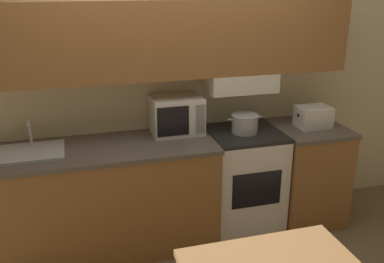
{
  "coord_description": "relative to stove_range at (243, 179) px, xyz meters",
  "views": [
    {
      "loc": [
        -0.79,
        -3.53,
        2.16
      ],
      "look_at": [
        0.05,
        -0.58,
        1.06
      ],
      "focal_mm": 40.0,
      "sensor_mm": 36.0,
      "label": 1
    }
  ],
  "objects": [
    {
      "name": "sink_basin",
      "position": [
        -1.75,
        -0.02,
        0.47
      ],
      "size": [
        0.49,
        0.39,
        0.23
      ],
      "color": "#B7BABF",
      "rests_on": "lower_counter_main"
    },
    {
      "name": "lower_counter_right_stub",
      "position": [
        0.62,
        -0.02,
        0.0
      ],
      "size": [
        0.6,
        0.68,
        0.91
      ],
      "color": "#936033",
      "rests_on": "ground_plane"
    },
    {
      "name": "toaster",
      "position": [
        0.63,
        -0.04,
        0.55
      ],
      "size": [
        0.3,
        0.21,
        0.19
      ],
      "color": "white",
      "rests_on": "lower_counter_right_stub"
    },
    {
      "name": "cooking_pot",
      "position": [
        -0.01,
        -0.01,
        0.54
      ],
      "size": [
        0.31,
        0.24,
        0.16
      ],
      "color": "#B7BABF",
      "rests_on": "stove_range"
    },
    {
      "name": "microwave",
      "position": [
        -0.57,
        0.14,
        0.61
      ],
      "size": [
        0.43,
        0.32,
        0.32
      ],
      "color": "white",
      "rests_on": "lower_counter_main"
    },
    {
      "name": "lower_counter_main",
      "position": [
        -1.22,
        -0.02,
        0.0
      ],
      "size": [
        1.81,
        0.68,
        0.91
      ],
      "color": "#936033",
      "rests_on": "ground_plane"
    },
    {
      "name": "stove_range",
      "position": [
        0.0,
        0.0,
        0.0
      ],
      "size": [
        0.62,
        0.62,
        0.91
      ],
      "color": "white",
      "rests_on": "ground_plane"
    },
    {
      "name": "wall_back",
      "position": [
        -0.59,
        0.24,
        1.01
      ],
      "size": [
        5.42,
        0.38,
        2.55
      ],
      "color": "beige",
      "rests_on": "ground_plane"
    },
    {
      "name": "ground_plane",
      "position": [
        -0.6,
        0.31,
        -0.46
      ],
      "size": [
        16.0,
        16.0,
        0.0
      ],
      "primitive_type": "plane",
      "color": "#7F664C"
    }
  ]
}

